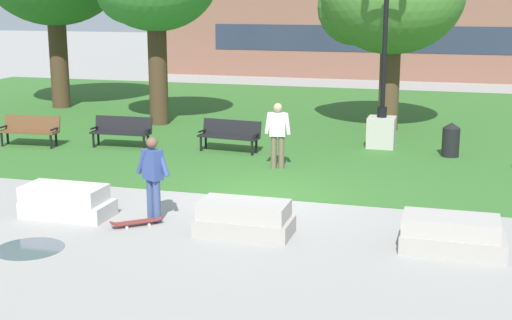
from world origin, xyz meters
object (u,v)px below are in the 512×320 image
at_px(concrete_block_center, 66,202).
at_px(concrete_block_left, 244,218).
at_px(park_bench_near_left, 30,129).
at_px(park_bench_near_right, 122,130).
at_px(lamp_post_center, 382,112).
at_px(trash_bin, 451,139).
at_px(skateboard, 136,222).
at_px(person_skateboarder, 153,174).
at_px(park_bench_far_left, 230,134).
at_px(person_bystander_near_lawn, 278,132).
at_px(concrete_block_right, 452,235).

height_order(concrete_block_center, concrete_block_left, same).
xyz_separation_m(park_bench_near_left, park_bench_near_right, (2.72, 0.58, 0.00)).
height_order(lamp_post_center, trash_bin, lamp_post_center).
relative_size(skateboard, trash_bin, 0.95).
bearing_deg(concrete_block_left, park_bench_near_right, 131.19).
xyz_separation_m(concrete_block_left, person_skateboarder, (-1.96, 0.28, 0.66)).
bearing_deg(park_bench_near_right, lamp_post_center, 15.75).
relative_size(person_skateboarder, trash_bin, 1.78).
distance_m(concrete_block_left, skateboard, 2.18).
bearing_deg(concrete_block_left, lamp_post_center, 79.42).
distance_m(concrete_block_center, skateboard, 1.68).
distance_m(park_bench_near_right, park_bench_far_left, 3.28).
height_order(park_bench_near_right, park_bench_far_left, same).
bearing_deg(concrete_block_center, person_skateboarder, 5.47).
relative_size(concrete_block_center, park_bench_near_right, 0.99).
relative_size(concrete_block_center, person_skateboarder, 1.05).
bearing_deg(person_skateboarder, skateboard, -117.52).
xyz_separation_m(park_bench_near_right, lamp_post_center, (7.39, 2.09, 0.55)).
bearing_deg(park_bench_near_left, skateboard, -44.12).
bearing_deg(park_bench_far_left, skateboard, -87.20).
bearing_deg(park_bench_far_left, concrete_block_left, -69.99).
xyz_separation_m(park_bench_far_left, person_bystander_near_lawn, (1.83, -1.66, 0.44)).
height_order(concrete_block_right, lamp_post_center, lamp_post_center).
distance_m(concrete_block_center, lamp_post_center, 10.19).
bearing_deg(lamp_post_center, park_bench_far_left, -156.53).
bearing_deg(lamp_post_center, trash_bin, -20.36).
bearing_deg(concrete_block_left, trash_bin, 65.48).
relative_size(park_bench_near_left, person_bystander_near_lawn, 1.07).
distance_m(skateboard, trash_bin, 9.93).
relative_size(park_bench_near_right, trash_bin, 1.89).
distance_m(concrete_block_center, person_bystander_near_lawn, 6.06).
bearing_deg(skateboard, concrete_block_right, 2.03).
xyz_separation_m(park_bench_near_right, person_bystander_near_lawn, (5.10, -1.36, 0.44)).
height_order(park_bench_far_left, trash_bin, trash_bin).
relative_size(concrete_block_center, concrete_block_right, 1.00).
relative_size(park_bench_near_left, park_bench_near_right, 1.01).
bearing_deg(concrete_block_right, trash_bin, 91.07).
xyz_separation_m(park_bench_near_left, park_bench_far_left, (5.98, 0.87, 0.00)).
distance_m(park_bench_near_left, park_bench_far_left, 6.05).
xyz_separation_m(concrete_block_center, skateboard, (1.65, -0.21, -0.22)).
distance_m(skateboard, park_bench_near_left, 8.82).
bearing_deg(park_bench_far_left, park_bench_near_right, -174.89).
bearing_deg(concrete_block_right, concrete_block_center, 179.97).
distance_m(concrete_block_left, person_skateboarder, 2.09).
bearing_deg(skateboard, person_skateboarder, 62.48).
height_order(concrete_block_center, park_bench_near_left, park_bench_near_left).
relative_size(lamp_post_center, trash_bin, 5.50).
relative_size(concrete_block_center, trash_bin, 1.87).
bearing_deg(concrete_block_left, concrete_block_center, 178.54).
xyz_separation_m(concrete_block_center, lamp_post_center, (5.44, 8.59, 0.78)).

